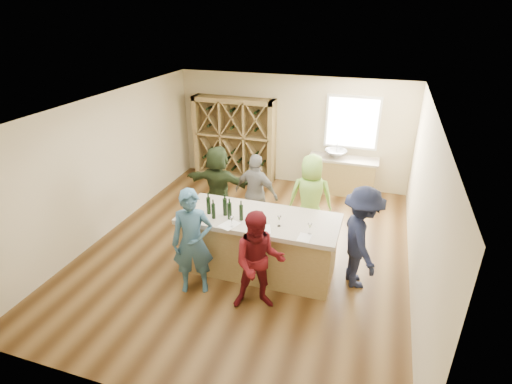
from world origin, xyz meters
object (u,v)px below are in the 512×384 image
(tasting_counter_base, at_px, (259,246))
(person_near_left, at_px, (193,242))
(sink, at_px, (336,154))
(person_near_right, at_px, (259,262))
(wine_bottle_c, at_px, (225,207))
(wine_bottle_a, at_px, (209,206))
(person_far_mid, at_px, (256,194))
(wine_bottle_d, at_px, (230,211))
(person_far_left, at_px, (218,185))
(person_far_right, at_px, (311,197))
(wine_bottle_e, at_px, (241,213))
(wine_rack, at_px, (234,139))
(wine_bottle_b, at_px, (213,211))
(person_server, at_px, (361,238))

(tasting_counter_base, distance_m, person_near_left, 1.26)
(sink, height_order, person_near_right, person_near_right)
(tasting_counter_base, xyz_separation_m, wine_bottle_c, (-0.57, -0.11, 0.73))
(wine_bottle_a, bearing_deg, person_far_mid, 75.71)
(wine_bottle_d, distance_m, person_far_left, 1.94)
(tasting_counter_base, distance_m, wine_bottle_c, 0.94)
(person_near_left, bearing_deg, person_far_right, 35.80)
(wine_bottle_e, height_order, person_far_right, person_far_right)
(wine_bottle_d, relative_size, person_near_right, 0.18)
(person_near_right, bearing_deg, wine_rack, 96.04)
(wine_bottle_a, relative_size, wine_bottle_d, 1.01)
(person_far_right, bearing_deg, person_near_left, 47.61)
(person_near_right, distance_m, person_far_mid, 2.37)
(wine_rack, height_order, person_near_left, wine_rack)
(wine_bottle_b, distance_m, wine_bottle_e, 0.47)
(sink, height_order, wine_bottle_b, wine_bottle_b)
(person_far_mid, bearing_deg, sink, -103.93)
(wine_bottle_d, relative_size, person_server, 0.17)
(person_far_mid, distance_m, person_far_right, 1.11)
(wine_bottle_d, bearing_deg, sink, 72.83)
(person_near_left, distance_m, person_near_right, 1.14)
(wine_bottle_e, distance_m, person_far_left, 2.02)
(wine_bottle_e, xyz_separation_m, person_far_mid, (-0.23, 1.52, -0.38))
(tasting_counter_base, height_order, person_far_mid, person_far_mid)
(tasting_counter_base, height_order, wine_bottle_b, wine_bottle_b)
(sink, distance_m, tasting_counter_base, 3.90)
(wine_bottle_b, relative_size, person_far_mid, 0.16)
(wine_bottle_d, relative_size, person_far_mid, 0.18)
(wine_rack, bearing_deg, person_far_right, -43.97)
(wine_bottle_c, height_order, person_near_right, person_near_right)
(wine_rack, relative_size, person_far_right, 1.24)
(wine_bottle_c, relative_size, person_near_left, 0.17)
(person_near_left, bearing_deg, wine_bottle_e, 26.36)
(wine_bottle_b, relative_size, wine_bottle_e, 0.97)
(wine_bottle_a, relative_size, wine_bottle_c, 0.98)
(wine_rack, xyz_separation_m, tasting_counter_base, (1.91, -3.85, -0.60))
(person_server, bearing_deg, person_far_right, 19.88)
(wine_bottle_a, relative_size, wine_bottle_b, 1.13)
(sink, bearing_deg, wine_bottle_a, -112.76)
(wine_bottle_d, distance_m, person_far_right, 1.98)
(tasting_counter_base, relative_size, wine_bottle_e, 9.42)
(wine_bottle_e, xyz_separation_m, person_far_left, (-1.11, 1.64, -0.35))
(sink, xyz_separation_m, person_far_left, (-2.16, -2.33, -0.15))
(wine_bottle_b, height_order, person_far_left, person_far_left)
(person_far_left, bearing_deg, sink, -132.28)
(sink, height_order, wine_bottle_e, wine_bottle_e)
(wine_bottle_a, distance_m, wine_bottle_b, 0.19)
(person_far_left, bearing_deg, wine_bottle_c, 117.39)
(tasting_counter_base, bearing_deg, person_far_right, 66.05)
(person_far_mid, relative_size, person_far_right, 0.95)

